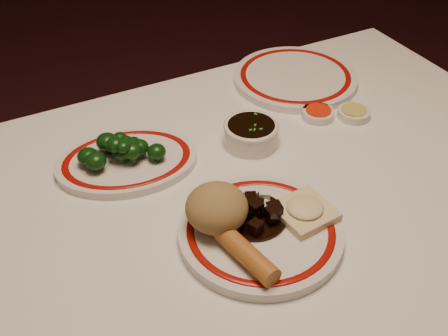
% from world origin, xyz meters
% --- Properties ---
extents(dining_table, '(1.20, 0.90, 0.75)m').
position_xyz_m(dining_table, '(0.00, 0.00, 0.66)').
color(dining_table, white).
rests_on(dining_table, ground).
extents(main_plate, '(0.31, 0.31, 0.02)m').
position_xyz_m(main_plate, '(-0.03, -0.05, 0.76)').
color(main_plate, silver).
rests_on(main_plate, dining_table).
extents(rice_mound, '(0.10, 0.10, 0.07)m').
position_xyz_m(rice_mound, '(-0.09, -0.01, 0.80)').
color(rice_mound, '#997B48').
rests_on(rice_mound, main_plate).
extents(spring_roll, '(0.05, 0.12, 0.03)m').
position_xyz_m(spring_roll, '(-0.08, -0.10, 0.78)').
color(spring_roll, '#B26F2B').
rests_on(spring_roll, main_plate).
extents(fried_wonton, '(0.09, 0.09, 0.02)m').
position_xyz_m(fried_wonton, '(0.04, -0.06, 0.78)').
color(fried_wonton, beige).
rests_on(fried_wonton, main_plate).
extents(stirfry_heap, '(0.11, 0.11, 0.03)m').
position_xyz_m(stirfry_heap, '(-0.02, -0.03, 0.78)').
color(stirfry_heap, black).
rests_on(stirfry_heap, main_plate).
extents(broccoli_plate, '(0.28, 0.26, 0.02)m').
position_xyz_m(broccoli_plate, '(-0.15, 0.21, 0.76)').
color(broccoli_plate, silver).
rests_on(broccoli_plate, dining_table).
extents(broccoli_pile, '(0.14, 0.10, 0.05)m').
position_xyz_m(broccoli_pile, '(-0.16, 0.21, 0.79)').
color(broccoli_pile, '#23471C').
rests_on(broccoli_pile, broccoli_plate).
extents(soy_bowl, '(0.10, 0.10, 0.04)m').
position_xyz_m(soy_bowl, '(0.08, 0.16, 0.77)').
color(soy_bowl, silver).
rests_on(soy_bowl, dining_table).
extents(sweet_sour_dish, '(0.06, 0.06, 0.02)m').
position_xyz_m(sweet_sour_dish, '(0.24, 0.18, 0.76)').
color(sweet_sour_dish, silver).
rests_on(sweet_sour_dish, dining_table).
extents(mustard_dish, '(0.06, 0.06, 0.02)m').
position_xyz_m(mustard_dish, '(0.30, 0.15, 0.76)').
color(mustard_dish, silver).
rests_on(mustard_dish, dining_table).
extents(far_plate, '(0.34, 0.34, 0.02)m').
position_xyz_m(far_plate, '(0.27, 0.32, 0.76)').
color(far_plate, silver).
rests_on(far_plate, dining_table).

